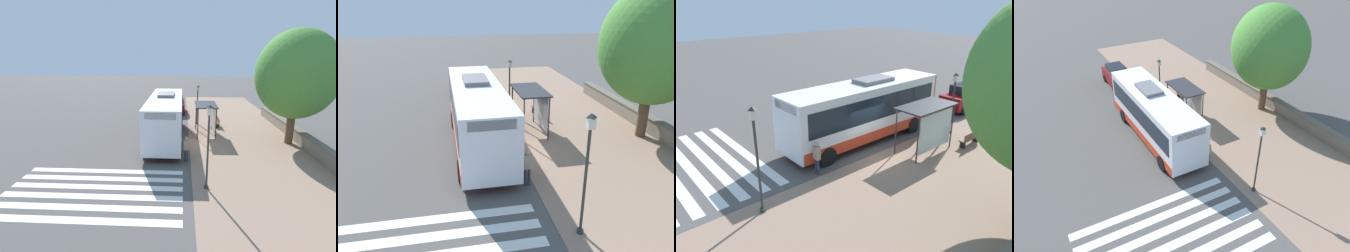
{
  "view_description": "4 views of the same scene",
  "coord_description": "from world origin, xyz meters",
  "views": [
    {
      "loc": [
        0.6,
        19.32,
        6.76
      ],
      "look_at": [
        1.61,
        0.84,
        1.59
      ],
      "focal_mm": 28.0,
      "sensor_mm": 36.0,
      "label": 1
    },
    {
      "loc": [
        3.6,
        15.61,
        7.57
      ],
      "look_at": [
        0.44,
        -0.31,
        1.27
      ],
      "focal_mm": 35.0,
      "sensor_mm": 36.0,
      "label": 2
    },
    {
      "loc": [
        -11.06,
        11.68,
        7.9
      ],
      "look_at": [
        0.98,
        1.37,
        1.71
      ],
      "focal_mm": 35.0,
      "sensor_mm": 36.0,
      "label": 3
    },
    {
      "loc": [
        9.84,
        17.48,
        13.3
      ],
      "look_at": [
        1.21,
        1.92,
        2.23
      ],
      "focal_mm": 35.0,
      "sensor_mm": 36.0,
      "label": 4
    }
  ],
  "objects": [
    {
      "name": "ground_plane",
      "position": [
        0.0,
        0.0,
        0.0
      ],
      "size": [
        120.0,
        120.0,
        0.0
      ],
      "primitive_type": "plane",
      "color": "#514F4C",
      "rests_on": "ground"
    },
    {
      "name": "sidewalk_plaza",
      "position": [
        -4.5,
        0.0,
        0.01
      ],
      "size": [
        9.0,
        44.0,
        0.02
      ],
      "color": "#937560",
      "rests_on": "ground"
    },
    {
      "name": "crosswalk_stripes",
      "position": [
        5.0,
        7.68,
        0.0
      ],
      "size": [
        9.0,
        5.25,
        0.01
      ],
      "color": "silver",
      "rests_on": "ground"
    },
    {
      "name": "bus",
      "position": [
        1.88,
        -0.89,
        1.89
      ],
      "size": [
        2.67,
        10.26,
        3.65
      ],
      "color": "white",
      "rests_on": "ground"
    },
    {
      "name": "bus_shelter",
      "position": [
        -1.57,
        -2.36,
        2.19
      ],
      "size": [
        1.73,
        3.34,
        2.64
      ],
      "color": "#2D2D33",
      "rests_on": "ground"
    },
    {
      "name": "pedestrian",
      "position": [
        0.29,
        3.64,
        1.0
      ],
      "size": [
        0.34,
        0.23,
        1.7
      ],
      "color": "#2D3347",
      "rests_on": "ground"
    },
    {
      "name": "bench",
      "position": [
        -2.73,
        -4.99,
        0.48
      ],
      "size": [
        0.4,
        1.75,
        0.88
      ],
      "color": "brown",
      "rests_on": "ground"
    },
    {
      "name": "street_lamp_near",
      "position": [
        -0.71,
        7.06,
        2.6
      ],
      "size": [
        0.28,
        0.28,
        4.4
      ],
      "color": "#2D332D",
      "rests_on": "ground"
    },
    {
      "name": "street_lamp_far",
      "position": [
        -0.89,
        -5.77,
        2.27
      ],
      "size": [
        0.28,
        0.28,
        3.8
      ],
      "color": "#2D332D",
      "rests_on": "ground"
    },
    {
      "name": "parked_car_behind_bus",
      "position": [
        1.21,
        -10.87,
        0.92
      ],
      "size": [
        1.86,
        4.12,
        1.88
      ],
      "color": "maroon",
      "rests_on": "ground"
    }
  ]
}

